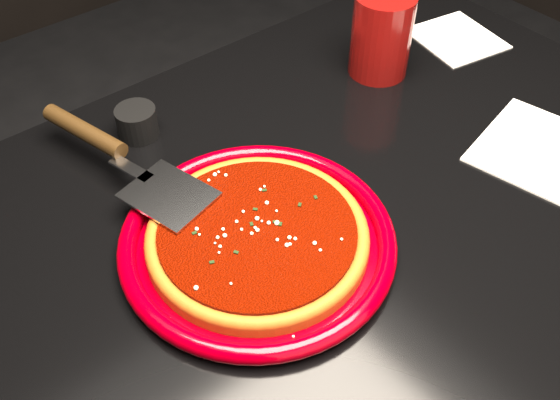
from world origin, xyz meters
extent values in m
cube|color=black|center=(0.00, 0.00, 0.38)|extent=(1.20, 0.80, 0.75)
cylinder|color=#800008|center=(-0.10, 0.00, 0.76)|extent=(0.42, 0.42, 0.03)
cylinder|color=#8A3F11|center=(-0.10, 0.00, 0.77)|extent=(0.34, 0.34, 0.01)
torus|color=#8A3F11|center=(-0.10, 0.00, 0.77)|extent=(0.34, 0.34, 0.02)
cylinder|color=#620B00|center=(-0.10, 0.00, 0.78)|extent=(0.30, 0.30, 0.01)
cylinder|color=maroon|center=(0.29, 0.18, 0.82)|extent=(0.12, 0.12, 0.13)
cube|color=white|center=(0.33, -0.12, 0.75)|extent=(0.21, 0.21, 0.00)
cube|color=white|center=(0.47, 0.16, 0.75)|extent=(0.16, 0.16, 0.00)
cylinder|color=black|center=(-0.10, 0.28, 0.77)|extent=(0.08, 0.08, 0.05)
camera|label=1|loc=(-0.39, -0.40, 1.34)|focal=40.00mm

